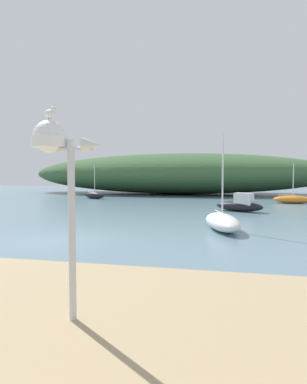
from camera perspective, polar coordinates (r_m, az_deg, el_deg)
The scene contains 8 objects.
ground_plane at distance 13.40m, azimuth -17.44°, elevation -8.37°, with size 120.00×120.00×0.00m, color slate.
distant_hill at distance 45.26m, azimuth 4.35°, elevation 3.35°, with size 43.53×15.10×5.75m, color #3D6038.
mast_structure at distance 5.43m, azimuth -17.34°, elevation 6.82°, with size 1.19×0.59×3.33m.
seagull_on_radar at distance 5.56m, azimuth -18.38°, elevation 13.62°, with size 0.30×0.17×0.22m.
sailboat_outer_mooring at distance 15.38m, azimuth 12.42°, elevation -5.29°, with size 2.24×4.11×4.56m.
motorboat_far_right at distance 23.58m, azimuth 15.54°, elevation -2.21°, with size 3.62×2.43×1.36m.
sailboat_west_reach at distance 31.99m, azimuth 24.08°, elevation -1.23°, with size 3.55×1.67×3.74m.
sailboat_mid_channel at distance 35.88m, azimuth -10.68°, elevation -0.58°, with size 2.98×1.93×3.69m.
Camera 1 is at (6.47, -11.44, 2.62)m, focal length 29.22 mm.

